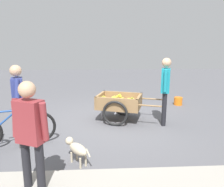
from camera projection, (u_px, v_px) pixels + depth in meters
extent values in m
plane|color=#56565B|center=(107.00, 122.00, 5.82)|extent=(24.00, 24.00, 0.00)
cube|color=#937047|center=(119.00, 106.00, 5.91)|extent=(1.29, 1.10, 0.10)
cube|color=#937047|center=(100.00, 98.00, 6.01)|extent=(0.30, 0.78, 0.24)
cube|color=#937047|center=(139.00, 101.00, 5.75)|extent=(0.30, 0.78, 0.24)
cube|color=#937047|center=(116.00, 103.00, 5.53)|extent=(1.06, 0.40, 0.24)
cube|color=#937047|center=(122.00, 96.00, 6.22)|extent=(1.06, 0.40, 0.24)
torus|color=black|center=(115.00, 113.00, 5.52)|extent=(0.63, 0.25, 0.64)
torus|color=black|center=(123.00, 104.00, 6.35)|extent=(0.63, 0.25, 0.64)
cylinder|color=#9E9EA8|center=(119.00, 109.00, 5.93)|extent=(0.31, 0.85, 0.04)
cylinder|color=#937047|center=(150.00, 106.00, 5.35)|extent=(0.53, 0.20, 0.04)
cylinder|color=#937047|center=(152.00, 99.00, 5.99)|extent=(0.53, 0.20, 0.04)
cylinder|color=#9E9EA8|center=(102.00, 112.00, 6.08)|extent=(0.04, 0.04, 0.35)
ellipsoid|color=gold|center=(120.00, 97.00, 6.11)|extent=(0.18, 0.11, 0.14)
ellipsoid|color=gold|center=(119.00, 97.00, 6.10)|extent=(0.19, 0.11, 0.10)
ellipsoid|color=gold|center=(119.00, 96.00, 6.10)|extent=(0.17, 0.15, 0.05)
ellipsoid|color=gold|center=(119.00, 96.00, 6.09)|extent=(0.19, 0.06, 0.09)
ellipsoid|color=gold|center=(118.00, 96.00, 6.09)|extent=(0.18, 0.07, 0.14)
ellipsoid|color=gold|center=(117.00, 99.00, 5.89)|extent=(0.17, 0.05, 0.15)
ellipsoid|color=gold|center=(116.00, 99.00, 5.89)|extent=(0.19, 0.10, 0.08)
ellipsoid|color=gold|center=(116.00, 99.00, 5.88)|extent=(0.18, 0.13, 0.08)
ellipsoid|color=gold|center=(115.00, 98.00, 5.88)|extent=(0.17, 0.11, 0.15)
ellipsoid|color=gold|center=(132.00, 106.00, 5.54)|extent=(0.18, 0.08, 0.14)
ellipsoid|color=gold|center=(131.00, 106.00, 5.53)|extent=(0.19, 0.12, 0.08)
ellipsoid|color=gold|center=(130.00, 105.00, 5.53)|extent=(0.19, 0.08, 0.08)
ellipsoid|color=gold|center=(130.00, 105.00, 5.52)|extent=(0.18, 0.11, 0.14)
ellipsoid|color=gold|center=(114.00, 99.00, 6.05)|extent=(0.16, 0.14, 0.15)
ellipsoid|color=gold|center=(114.00, 98.00, 6.05)|extent=(0.19, 0.05, 0.10)
ellipsoid|color=gold|center=(113.00, 98.00, 6.04)|extent=(0.18, 0.07, 0.05)
ellipsoid|color=gold|center=(113.00, 98.00, 6.04)|extent=(0.19, 0.11, 0.10)
ellipsoid|color=gold|center=(113.00, 97.00, 6.03)|extent=(0.18, 0.07, 0.14)
ellipsoid|color=gold|center=(123.00, 100.00, 5.62)|extent=(0.16, 0.15, 0.15)
ellipsoid|color=gold|center=(122.00, 100.00, 5.62)|extent=(0.18, 0.14, 0.09)
ellipsoid|color=gold|center=(122.00, 99.00, 5.61)|extent=(0.18, 0.15, 0.09)
ellipsoid|color=gold|center=(121.00, 99.00, 5.61)|extent=(0.18, 0.12, 0.14)
ellipsoid|color=gold|center=(132.00, 101.00, 5.61)|extent=(0.17, 0.14, 0.13)
ellipsoid|color=gold|center=(132.00, 100.00, 5.60)|extent=(0.18, 0.13, 0.11)
ellipsoid|color=gold|center=(132.00, 100.00, 5.60)|extent=(0.19, 0.11, 0.05)
ellipsoid|color=gold|center=(131.00, 99.00, 5.59)|extent=(0.19, 0.11, 0.11)
ellipsoid|color=gold|center=(130.00, 99.00, 5.59)|extent=(0.15, 0.14, 0.15)
ellipsoid|color=gold|center=(128.00, 101.00, 5.83)|extent=(0.18, 0.05, 0.15)
ellipsoid|color=gold|center=(128.00, 100.00, 5.83)|extent=(0.19, 0.07, 0.09)
ellipsoid|color=gold|center=(127.00, 100.00, 5.83)|extent=(0.19, 0.06, 0.08)
ellipsoid|color=gold|center=(127.00, 100.00, 5.82)|extent=(0.18, 0.08, 0.13)
ellipsoid|color=gold|center=(115.00, 102.00, 5.68)|extent=(0.18, 0.06, 0.13)
ellipsoid|color=gold|center=(115.00, 102.00, 5.67)|extent=(0.19, 0.05, 0.09)
ellipsoid|color=gold|center=(114.00, 102.00, 5.66)|extent=(0.18, 0.11, 0.05)
ellipsoid|color=gold|center=(114.00, 101.00, 5.66)|extent=(0.19, 0.10, 0.10)
ellipsoid|color=gold|center=(113.00, 101.00, 5.66)|extent=(0.17, 0.11, 0.15)
ellipsoid|color=gold|center=(104.00, 99.00, 5.88)|extent=(0.17, 0.13, 0.14)
ellipsoid|color=gold|center=(104.00, 98.00, 5.87)|extent=(0.19, 0.12, 0.10)
ellipsoid|color=gold|center=(103.00, 98.00, 5.87)|extent=(0.19, 0.12, 0.05)
ellipsoid|color=gold|center=(103.00, 98.00, 5.86)|extent=(0.19, 0.06, 0.10)
ellipsoid|color=gold|center=(102.00, 97.00, 5.86)|extent=(0.17, 0.13, 0.14)
cylinder|color=black|center=(164.00, 110.00, 5.52)|extent=(0.11, 0.11, 0.82)
cylinder|color=black|center=(164.00, 107.00, 5.73)|extent=(0.11, 0.11, 0.82)
cube|color=teal|center=(166.00, 81.00, 5.47)|extent=(0.30, 0.39, 0.58)
sphere|color=tan|center=(167.00, 63.00, 5.38)|extent=(0.22, 0.22, 0.22)
cylinder|color=teal|center=(165.00, 81.00, 5.26)|extent=(0.08, 0.09, 0.53)
cylinder|color=teal|center=(166.00, 78.00, 5.67)|extent=(0.08, 0.11, 0.53)
torus|color=black|center=(40.00, 127.00, 4.58)|extent=(0.65, 0.25, 0.66)
cylinder|color=#234C93|center=(11.00, 111.00, 4.33)|extent=(0.58, 0.21, 0.04)
cylinder|color=#234C93|center=(18.00, 119.00, 4.41)|extent=(0.11, 0.07, 0.45)
cylinder|color=#234C93|center=(2.00, 123.00, 4.31)|extent=(0.52, 0.19, 0.43)
ellipsoid|color=black|center=(18.00, 106.00, 4.35)|extent=(0.20, 0.08, 0.06)
cylinder|color=#4C4742|center=(21.00, 128.00, 4.35)|extent=(0.11, 0.11, 0.80)
cylinder|color=#4C4742|center=(21.00, 124.00, 4.55)|extent=(0.11, 0.11, 0.80)
cube|color=navy|center=(18.00, 93.00, 4.30)|extent=(0.29, 0.38, 0.56)
sphere|color=tan|center=(16.00, 71.00, 4.21)|extent=(0.22, 0.22, 0.22)
cylinder|color=navy|center=(17.00, 94.00, 4.09)|extent=(0.08, 0.18, 0.51)
cylinder|color=navy|center=(18.00, 89.00, 4.50)|extent=(0.08, 0.13, 0.51)
ellipsoid|color=beige|center=(78.00, 149.00, 3.77)|extent=(0.42, 0.46, 0.18)
sphere|color=beige|center=(69.00, 141.00, 3.95)|extent=(0.14, 0.14, 0.14)
cylinder|color=beige|center=(88.00, 153.00, 3.55)|extent=(0.09, 0.10, 0.12)
cylinder|color=beige|center=(72.00, 157.00, 3.86)|extent=(0.04, 0.04, 0.18)
cylinder|color=beige|center=(77.00, 155.00, 3.94)|extent=(0.04, 0.04, 0.18)
cylinder|color=beige|center=(80.00, 163.00, 3.67)|extent=(0.04, 0.04, 0.18)
cylinder|color=beige|center=(86.00, 161.00, 3.74)|extent=(0.04, 0.04, 0.18)
cylinder|color=orange|center=(178.00, 101.00, 7.47)|extent=(0.27, 0.27, 0.26)
cylinder|color=black|center=(41.00, 171.00, 2.91)|extent=(0.11, 0.11, 0.77)
cylinder|color=black|center=(27.00, 168.00, 2.98)|extent=(0.11, 0.11, 0.77)
cube|color=maroon|center=(30.00, 122.00, 2.80)|extent=(0.39, 0.32, 0.55)
sphere|color=tan|center=(27.00, 90.00, 2.71)|extent=(0.21, 0.21, 0.21)
cylinder|color=maroon|center=(44.00, 122.00, 2.72)|extent=(0.08, 0.15, 0.50)
cylinder|color=maroon|center=(16.00, 118.00, 2.87)|extent=(0.08, 0.16, 0.50)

